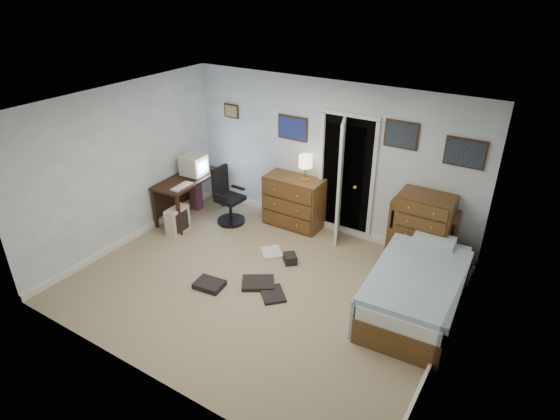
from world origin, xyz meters
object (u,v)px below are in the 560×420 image
object	(u,v)px
computer_desk	(185,186)
bed	(416,288)
office_chair	(228,202)
low_dresser	(294,201)
tall_dresser	(423,230)

from	to	relation	value
computer_desk	bed	world-z (taller)	computer_desk
bed	office_chair	bearing A→B (deg)	166.86
low_dresser	tall_dresser	world-z (taller)	tall_dresser
low_dresser	bed	size ratio (longest dim) A/B	0.48
computer_desk	low_dresser	xyz separation A→B (m)	(1.80, 0.72, -0.14)
low_dresser	office_chair	bearing A→B (deg)	-153.29
tall_dresser	computer_desk	bearing A→B (deg)	-170.52
office_chair	tall_dresser	bearing A→B (deg)	11.82
computer_desk	office_chair	size ratio (longest dim) A/B	1.34
computer_desk	office_chair	bearing A→B (deg)	11.60
computer_desk	tall_dresser	distance (m)	4.06
low_dresser	computer_desk	bearing A→B (deg)	-158.15
computer_desk	tall_dresser	xyz separation A→B (m)	(4.00, 0.70, -0.01)
computer_desk	office_chair	distance (m)	0.83
office_chair	computer_desk	bearing A→B (deg)	-162.00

